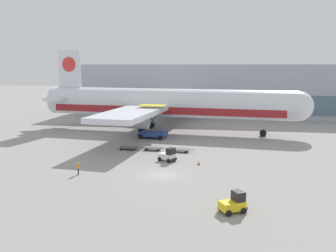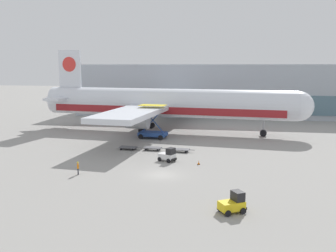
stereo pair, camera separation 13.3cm
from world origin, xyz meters
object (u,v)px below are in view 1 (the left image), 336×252
at_px(baggage_tug_mid, 168,155).
at_px(baggage_dolly_third, 181,150).
at_px(airplane_main, 162,104).
at_px(scissor_lift_loader, 153,126).
at_px(ground_crew_near, 78,167).
at_px(baggage_tug_foreground, 234,203).
at_px(baggage_dolly_lead, 128,147).
at_px(baggage_dolly_second, 153,148).
at_px(traffic_cone_near, 199,163).

xyz_separation_m(baggage_tug_mid, baggage_dolly_third, (1.03, 6.14, -0.49)).
relative_size(airplane_main, scissor_lift_loader, 9.17).
height_order(baggage_tug_mid, ground_crew_near, baggage_tug_mid).
bearing_deg(baggage_dolly_third, ground_crew_near, -121.90).
bearing_deg(baggage_tug_foreground, baggage_tug_mid, 85.42).
height_order(airplane_main, baggage_dolly_lead, airplane_main).
xyz_separation_m(scissor_lift_loader, ground_crew_near, (-4.37, -25.50, -1.37)).
bearing_deg(baggage_dolly_second, ground_crew_near, -107.87).
relative_size(scissor_lift_loader, baggage_dolly_second, 1.68).
bearing_deg(ground_crew_near, baggage_dolly_lead, 146.53).
xyz_separation_m(baggage_tug_mid, ground_crew_near, (-10.10, -8.55, 0.11)).
distance_m(scissor_lift_loader, ground_crew_near, 25.91).
distance_m(airplane_main, traffic_cone_near, 27.72).
bearing_deg(airplane_main, baggage_dolly_second, -78.85).
relative_size(baggage_tug_foreground, baggage_dolly_third, 0.75).
bearing_deg(baggage_dolly_third, baggage_dolly_second, 179.11).
height_order(scissor_lift_loader, ground_crew_near, scissor_lift_loader).
height_order(airplane_main, baggage_tug_mid, airplane_main).
distance_m(baggage_dolly_third, ground_crew_near, 18.44).
bearing_deg(traffic_cone_near, ground_crew_near, -153.04).
height_order(baggage_dolly_third, ground_crew_near, ground_crew_near).
distance_m(airplane_main, scissor_lift_loader, 8.08).
xyz_separation_m(baggage_dolly_third, traffic_cone_near, (3.50, -7.25, -0.12)).
bearing_deg(baggage_dolly_second, airplane_main, 100.55).
xyz_separation_m(scissor_lift_loader, baggage_dolly_second, (2.11, -10.31, -1.96)).
height_order(baggage_dolly_lead, baggage_dolly_third, same).
relative_size(airplane_main, baggage_dolly_third, 15.45).
bearing_deg(baggage_dolly_lead, scissor_lift_loader, 84.86).
bearing_deg(baggage_dolly_third, baggage_dolly_lead, -176.08).
bearing_deg(airplane_main, baggage_dolly_lead, -91.86).
xyz_separation_m(baggage_tug_foreground, baggage_dolly_lead, (-16.83, 24.19, -0.49)).
relative_size(baggage_dolly_second, ground_crew_near, 2.23).
bearing_deg(baggage_tug_mid, baggage_tug_foreground, -36.12).
bearing_deg(baggage_dolly_lead, airplane_main, 87.54).
xyz_separation_m(baggage_tug_mid, baggage_dolly_lead, (-7.67, 6.34, -0.49)).
bearing_deg(baggage_tug_mid, traffic_cone_near, 12.90).
relative_size(airplane_main, baggage_tug_mid, 20.66).
bearing_deg(airplane_main, ground_crew_near, -92.58).
xyz_separation_m(airplane_main, ground_crew_near, (-4.85, -32.77, -4.86)).
bearing_deg(traffic_cone_near, baggage_tug_mid, 166.19).
distance_m(scissor_lift_loader, baggage_dolly_lead, 10.96).
bearing_deg(scissor_lift_loader, ground_crew_near, -93.90).
relative_size(baggage_dolly_second, traffic_cone_near, 6.88).
xyz_separation_m(baggage_tug_foreground, baggage_dolly_second, (-12.78, 24.49, -0.49)).
height_order(baggage_dolly_lead, traffic_cone_near, traffic_cone_near).
height_order(baggage_tug_foreground, baggage_dolly_lead, baggage_tug_foreground).
bearing_deg(baggage_tug_foreground, baggage_dolly_lead, 93.08).
bearing_deg(scissor_lift_loader, airplane_main, 92.10).
height_order(baggage_tug_foreground, traffic_cone_near, baggage_tug_foreground).
bearing_deg(baggage_tug_mid, baggage_dolly_second, 145.29).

